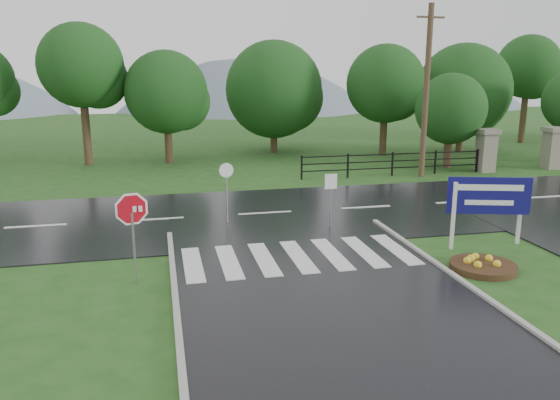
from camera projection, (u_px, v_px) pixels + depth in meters
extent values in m
plane|color=#224D19|center=(361.00, 341.00, 10.88)|extent=(120.00, 120.00, 0.00)
cube|color=black|center=(265.00, 214.00, 20.37)|extent=(90.00, 8.00, 0.04)
cube|color=silver|center=(193.00, 264.00, 14.98)|extent=(0.50, 2.80, 0.02)
cube|color=silver|center=(229.00, 261.00, 15.19)|extent=(0.50, 2.80, 0.02)
cube|color=silver|center=(264.00, 259.00, 15.40)|extent=(0.50, 2.80, 0.02)
cube|color=silver|center=(298.00, 256.00, 15.61)|extent=(0.50, 2.80, 0.02)
cube|color=silver|center=(332.00, 254.00, 15.83)|extent=(0.50, 2.80, 0.02)
cube|color=silver|center=(364.00, 251.00, 16.04)|extent=(0.50, 2.80, 0.02)
cube|color=silver|center=(396.00, 249.00, 16.25)|extent=(0.50, 2.80, 0.02)
cube|color=gray|center=(486.00, 153.00, 28.59)|extent=(0.80, 0.80, 2.00)
cube|color=#6B6659|center=(488.00, 131.00, 28.33)|extent=(1.00, 1.00, 0.24)
cube|color=gray|center=(552.00, 150.00, 29.44)|extent=(0.80, 0.80, 2.00)
cube|color=#6B6659|center=(555.00, 130.00, 29.18)|extent=(1.00, 1.00, 0.24)
cube|color=black|center=(392.00, 168.00, 27.61)|extent=(9.50, 0.05, 0.05)
cube|color=black|center=(392.00, 161.00, 27.53)|extent=(9.50, 0.05, 0.05)
cube|color=black|center=(393.00, 154.00, 27.45)|extent=(9.50, 0.05, 0.05)
cube|color=black|center=(302.00, 168.00, 26.56)|extent=(0.08, 0.08, 1.20)
cube|color=black|center=(477.00, 161.00, 28.58)|extent=(0.08, 0.08, 1.20)
cube|color=black|center=(559.00, 157.00, 29.64)|extent=(0.08, 0.08, 1.20)
sphere|color=slate|center=(247.00, 230.00, 78.30)|extent=(48.00, 48.00, 48.00)
sphere|color=slate|center=(428.00, 192.00, 83.23)|extent=(36.00, 36.00, 36.00)
cube|color=#939399|center=(134.00, 249.00, 13.58)|extent=(0.06, 0.06, 1.85)
cylinder|color=white|center=(132.00, 209.00, 13.36)|extent=(1.07, 0.33, 1.11)
cylinder|color=#AA0B18|center=(132.00, 209.00, 13.34)|extent=(0.93, 0.30, 0.97)
cube|color=silver|center=(453.00, 216.00, 16.20)|extent=(0.13, 0.13, 2.05)
cube|color=silver|center=(520.00, 212.00, 16.68)|extent=(0.13, 0.13, 2.05)
cube|color=#100E5D|center=(489.00, 196.00, 16.31)|extent=(2.38, 0.76, 1.13)
cube|color=white|center=(490.00, 188.00, 16.22)|extent=(1.87, 0.56, 0.18)
cube|color=white|center=(489.00, 203.00, 16.33)|extent=(1.38, 0.42, 0.15)
cylinder|color=#332111|center=(483.00, 267.00, 14.72)|extent=(1.76, 1.76, 0.18)
cube|color=#939399|center=(330.00, 203.00, 18.39)|extent=(0.04, 0.04, 1.77)
cube|color=white|center=(331.00, 181.00, 18.20)|extent=(0.42, 0.04, 0.51)
cylinder|color=#939399|center=(227.00, 196.00, 18.87)|extent=(0.06, 0.06, 2.01)
cylinder|color=white|center=(226.00, 170.00, 18.64)|extent=(0.50, 0.08, 0.50)
cylinder|color=#473523|center=(426.00, 93.00, 26.55)|extent=(0.28, 0.28, 8.31)
cube|color=brown|center=(431.00, 17.00, 25.73)|extent=(1.48, 0.21, 0.09)
cylinder|color=#3D2B1C|center=(448.00, 143.00, 29.65)|extent=(0.43, 0.43, 2.67)
sphere|color=#123C13|center=(451.00, 109.00, 29.21)|extent=(3.78, 3.78, 3.78)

